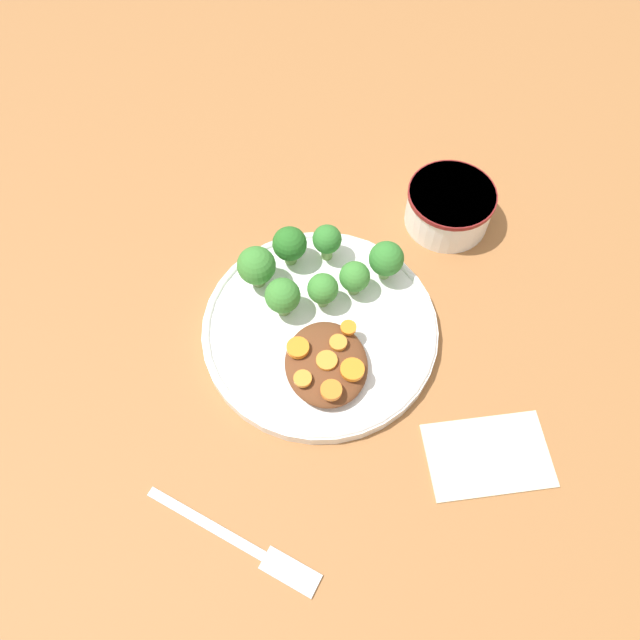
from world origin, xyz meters
TOP-DOWN VIEW (x-y plane):
  - ground_plane at (0.00, 0.00)m, footprint 4.00×4.00m
  - plate at (0.00, 0.00)m, footprint 0.28×0.28m
  - dip_bowl at (-0.19, -0.15)m, footprint 0.11×0.11m
  - stew_mound at (0.00, 0.05)m, footprint 0.09×0.11m
  - broccoli_floret_0 at (-0.02, -0.10)m, footprint 0.04×0.04m
  - broccoli_floret_1 at (-0.09, -0.06)m, footprint 0.04×0.04m
  - broccoli_floret_2 at (0.04, -0.03)m, footprint 0.04×0.04m
  - broccoli_floret_3 at (0.07, -0.07)m, footprint 0.05×0.05m
  - broccoli_floret_4 at (-0.01, -0.03)m, footprint 0.04×0.04m
  - broccoli_floret_5 at (0.02, -0.10)m, footprint 0.04×0.04m
  - broccoli_floret_6 at (-0.05, -0.04)m, footprint 0.04×0.04m
  - carrot_slice_0 at (-0.00, 0.06)m, footprint 0.02×0.02m
  - carrot_slice_1 at (-0.03, 0.07)m, footprint 0.03×0.03m
  - carrot_slice_2 at (0.03, 0.04)m, footprint 0.03×0.03m
  - carrot_slice_3 at (-0.02, 0.04)m, footprint 0.02×0.02m
  - carrot_slice_4 at (-0.00, 0.09)m, footprint 0.02×0.02m
  - carrot_slice_5 at (0.03, 0.08)m, footprint 0.02×0.02m
  - carrot_slice_6 at (-0.03, 0.02)m, footprint 0.02×0.02m
  - fork at (0.10, 0.23)m, footprint 0.17×0.13m
  - napkin at (-0.16, 0.17)m, footprint 0.13×0.09m

SIDE VIEW (x-z plane):
  - ground_plane at x=0.00m, z-range 0.00..0.00m
  - fork at x=0.10m, z-range 0.00..0.01m
  - napkin at x=-0.16m, z-range 0.00..0.01m
  - plate at x=0.00m, z-range 0.00..0.02m
  - stew_mound at x=0.00m, z-range 0.02..0.04m
  - dip_bowl at x=-0.19m, z-range 0.00..0.06m
  - carrot_slice_0 at x=0.00m, z-range 0.04..0.04m
  - carrot_slice_5 at x=0.03m, z-range 0.04..0.04m
  - carrot_slice_6 at x=-0.03m, z-range 0.04..0.04m
  - carrot_slice_3 at x=-0.02m, z-range 0.04..0.04m
  - carrot_slice_1 at x=-0.03m, z-range 0.04..0.05m
  - carrot_slice_2 at x=0.03m, z-range 0.04..0.05m
  - carrot_slice_4 at x=0.00m, z-range 0.04..0.05m
  - broccoli_floret_6 at x=-0.05m, z-range 0.02..0.07m
  - broccoli_floret_4 at x=-0.01m, z-range 0.02..0.07m
  - broccoli_floret_2 at x=0.04m, z-range 0.02..0.07m
  - broccoli_floret_0 at x=-0.02m, z-range 0.02..0.08m
  - broccoli_floret_5 at x=0.02m, z-range 0.02..0.08m
  - broccoli_floret_1 at x=-0.09m, z-range 0.02..0.08m
  - broccoli_floret_3 at x=0.07m, z-range 0.02..0.08m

